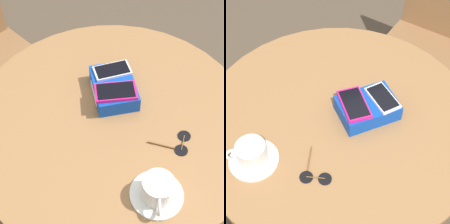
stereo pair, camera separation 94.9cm
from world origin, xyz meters
TOP-DOWN VIEW (x-y plane):
  - ground_plane at (0.00, 0.00)m, footprint 8.00×8.00m
  - round_table at (0.00, 0.00)m, footprint 0.91×0.91m
  - phone_box at (-0.09, 0.04)m, footprint 0.20×0.15m
  - phone_white at (-0.14, 0.05)m, footprint 0.07×0.12m
  - phone_magenta at (-0.04, 0.03)m, footprint 0.10×0.14m
  - saucer at (0.30, 0.03)m, footprint 0.15×0.15m
  - coffee_cup at (0.30, 0.03)m, footprint 0.12×0.09m
  - sunglasses at (0.17, 0.16)m, footprint 0.08×0.14m

SIDE VIEW (x-z plane):
  - ground_plane at x=0.00m, z-range 0.00..0.00m
  - round_table at x=0.00m, z-range 0.23..0.97m
  - sunglasses at x=0.17m, z-range 0.74..0.75m
  - saucer at x=0.30m, z-range 0.74..0.75m
  - phone_box at x=-0.09m, z-range 0.74..0.80m
  - coffee_cup at x=0.30m, z-range 0.75..0.82m
  - phone_white at x=-0.14m, z-range 0.80..0.81m
  - phone_magenta at x=-0.04m, z-range 0.80..0.81m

